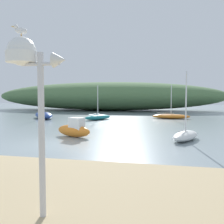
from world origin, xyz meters
TOP-DOWN VIEW (x-y plane):
  - ground_plane at (0.00, 0.00)m, footprint 120.00×120.00m
  - distant_hill at (-4.87, 30.72)m, footprint 39.89×12.12m
  - mast_structure at (3.28, -7.74)m, footprint 1.18×0.59m
  - seagull_on_radar at (3.16, -7.75)m, footprint 0.26×0.25m
  - sailboat_centre_water at (6.05, 16.35)m, footprint 4.05×1.35m
  - sailboat_outer_mooring at (-7.52, 13.48)m, footprint 3.94×4.12m
  - sailboat_far_right at (6.79, 2.71)m, footprint 2.00×3.10m
  - motorboat_near_shore at (0.25, 2.50)m, footprint 2.59×1.57m
  - sailboat_off_point at (-1.33, 13.34)m, footprint 2.69×3.31m

SIDE VIEW (x-z plane):
  - ground_plane at x=0.00m, z-range 0.00..0.00m
  - sailboat_centre_water at x=6.05m, z-range -1.57..2.11m
  - sailboat_far_right at x=6.79m, z-range -1.64..2.21m
  - sailboat_off_point at x=-1.33m, z-range -1.49..2.07m
  - sailboat_outer_mooring at x=-7.52m, z-range -1.81..2.58m
  - motorboat_near_shore at x=0.25m, z-range -0.13..1.06m
  - distant_hill at x=-4.87m, z-range 0.00..4.78m
  - mast_structure at x=3.28m, z-range 1.36..4.78m
  - seagull_on_radar at x=3.16m, z-range 3.64..3.85m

